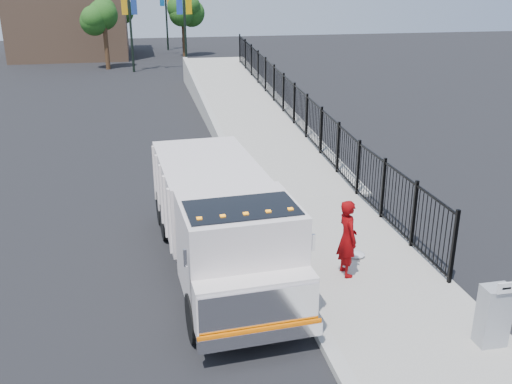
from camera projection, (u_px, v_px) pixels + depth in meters
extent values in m
plane|color=black|center=(282.00, 262.00, 14.61)|extent=(120.00, 120.00, 0.00)
cube|color=#9E998E|center=(384.00, 292.00, 13.12)|extent=(3.55, 12.00, 0.12)
cube|color=#ADAAA3|center=(304.00, 300.00, 12.75)|extent=(0.30, 12.00, 0.16)
cube|color=#9E998E|center=(247.00, 118.00, 29.68)|extent=(3.95, 24.06, 3.19)
cube|color=black|center=(294.00, 117.00, 25.97)|extent=(0.10, 28.00, 1.80)
cube|color=black|center=(218.00, 245.00, 14.29)|extent=(1.41, 6.87, 0.22)
cube|color=white|center=(239.00, 249.00, 11.85)|extent=(2.49, 2.34, 2.01)
cube|color=white|center=(255.00, 300.00, 10.90)|extent=(2.40, 0.84, 1.00)
cube|color=silver|center=(260.00, 311.00, 10.56)|extent=(2.31, 0.22, 0.85)
cube|color=silver|center=(261.00, 336.00, 10.66)|extent=(2.42, 0.32, 0.28)
cube|color=#DC5A00|center=(261.00, 329.00, 10.61)|extent=(2.41, 0.19, 0.06)
cube|color=black|center=(242.00, 227.00, 11.42)|extent=(2.28, 1.43, 0.85)
cube|color=white|center=(208.00, 190.00, 15.12)|extent=(2.65, 4.35, 1.71)
cube|color=silver|center=(185.00, 258.00, 10.48)|extent=(0.06, 0.06, 0.35)
cube|color=silver|center=(313.00, 242.00, 11.09)|extent=(0.06, 0.06, 0.35)
cube|color=orange|center=(199.00, 219.00, 10.73)|extent=(0.10, 0.09, 0.06)
cube|color=orange|center=(223.00, 217.00, 10.84)|extent=(0.10, 0.09, 0.06)
cube|color=orange|center=(246.00, 214.00, 10.95)|extent=(0.10, 0.09, 0.06)
cube|color=orange|center=(268.00, 212.00, 11.06)|extent=(0.10, 0.09, 0.06)
cube|color=orange|center=(290.00, 210.00, 11.17)|extent=(0.10, 0.09, 0.06)
cylinder|color=black|center=(196.00, 318.00, 11.33)|extent=(0.38, 1.02, 1.00)
cylinder|color=black|center=(297.00, 303.00, 11.85)|extent=(0.38, 1.02, 1.00)
cylinder|color=black|center=(167.00, 222.00, 15.78)|extent=(0.38, 1.02, 1.00)
cylinder|color=black|center=(241.00, 214.00, 16.29)|extent=(0.38, 1.02, 1.00)
cylinder|color=black|center=(163.00, 207.00, 16.78)|extent=(0.38, 1.02, 1.00)
cylinder|color=black|center=(233.00, 201.00, 17.29)|extent=(0.38, 1.02, 1.00)
imported|color=#700306|center=(347.00, 238.00, 13.47)|extent=(0.50, 0.72, 1.90)
cube|color=gray|center=(493.00, 316.00, 10.96)|extent=(0.55, 0.40, 1.25)
cube|color=white|center=(506.00, 288.00, 10.50)|extent=(0.35, 0.04, 0.22)
ellipsoid|color=silver|center=(356.00, 254.00, 14.64)|extent=(0.45, 0.45, 0.11)
cylinder|color=black|center=(130.00, 18.00, 42.89)|extent=(0.18, 0.18, 8.00)
cube|color=navy|center=(134.00, 7.00, 42.68)|extent=(0.45, 0.04, 1.10)
cube|color=orange|center=(124.00, 7.00, 42.54)|extent=(0.45, 0.04, 1.10)
cylinder|color=black|center=(185.00, 18.00, 43.40)|extent=(0.18, 0.18, 8.00)
cube|color=#CC9505|center=(189.00, 7.00, 43.18)|extent=(0.45, 0.04, 1.10)
cube|color=#1C39A4|center=(179.00, 7.00, 43.05)|extent=(0.45, 0.04, 1.10)
cylinder|color=black|center=(124.00, 12.00, 51.14)|extent=(0.18, 0.18, 8.00)
cube|color=navy|center=(128.00, 2.00, 50.92)|extent=(0.45, 0.04, 1.10)
cube|color=orange|center=(120.00, 2.00, 50.79)|extent=(0.45, 0.04, 1.10)
cylinder|color=black|center=(166.00, 9.00, 56.21)|extent=(0.18, 0.18, 8.00)
cube|color=gold|center=(169.00, 0.00, 56.00)|extent=(0.45, 0.04, 1.10)
cube|color=#0E5698|center=(162.00, 0.00, 55.87)|extent=(0.45, 0.04, 1.10)
cylinder|color=#382314|center=(107.00, 49.00, 44.97)|extent=(0.36, 0.36, 3.20)
sphere|color=#194714|center=(104.00, 17.00, 44.12)|extent=(2.39, 2.39, 2.39)
cylinder|color=#382314|center=(184.00, 39.00, 52.43)|extent=(0.36, 0.36, 3.20)
sphere|color=#194714|center=(183.00, 11.00, 51.58)|extent=(2.27, 2.27, 2.27)
cylinder|color=#382314|center=(120.00, 33.00, 57.86)|extent=(0.36, 0.36, 3.20)
sphere|color=#194714|center=(118.00, 8.00, 57.02)|extent=(2.76, 2.76, 2.76)
cube|color=#8C664C|center=(69.00, 11.00, 51.86)|extent=(10.00, 10.00, 8.00)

